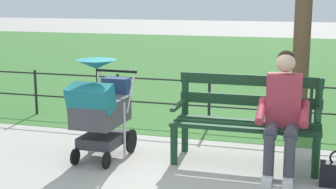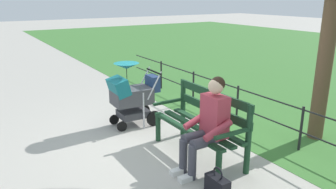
{
  "view_description": "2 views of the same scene",
  "coord_description": "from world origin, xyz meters",
  "px_view_note": "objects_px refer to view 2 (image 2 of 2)",
  "views": [
    {
      "loc": [
        -1.36,
        5.25,
        1.85
      ],
      "look_at": [
        0.18,
        -0.02,
        0.74
      ],
      "focal_mm": 53.12,
      "sensor_mm": 36.0,
      "label": 1
    },
    {
      "loc": [
        -4.24,
        2.65,
        2.26
      ],
      "look_at": [
        -0.02,
        0.05,
        0.78
      ],
      "focal_mm": 35.4,
      "sensor_mm": 36.0,
      "label": 2
    }
  ],
  "objects_px": {
    "stroller": "(131,94)",
    "person_on_bench": "(208,123)",
    "park_bench": "(203,121)",
    "handbag": "(217,186)"
  },
  "relations": [
    {
      "from": "person_on_bench",
      "to": "stroller",
      "type": "height_order",
      "value": "person_on_bench"
    },
    {
      "from": "stroller",
      "to": "park_bench",
      "type": "bearing_deg",
      "value": -166.75
    },
    {
      "from": "park_bench",
      "to": "person_on_bench",
      "type": "xyz_separation_m",
      "value": [
        -0.4,
        0.22,
        0.15
      ]
    },
    {
      "from": "person_on_bench",
      "to": "park_bench",
      "type": "bearing_deg",
      "value": -29.4
    },
    {
      "from": "park_bench",
      "to": "stroller",
      "type": "distance_m",
      "value": 1.63
    },
    {
      "from": "park_bench",
      "to": "handbag",
      "type": "distance_m",
      "value": 1.14
    },
    {
      "from": "park_bench",
      "to": "person_on_bench",
      "type": "bearing_deg",
      "value": 150.6
    },
    {
      "from": "stroller",
      "to": "person_on_bench",
      "type": "bearing_deg",
      "value": -175.65
    },
    {
      "from": "park_bench",
      "to": "stroller",
      "type": "height_order",
      "value": "stroller"
    },
    {
      "from": "park_bench",
      "to": "person_on_bench",
      "type": "distance_m",
      "value": 0.48
    }
  ]
}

